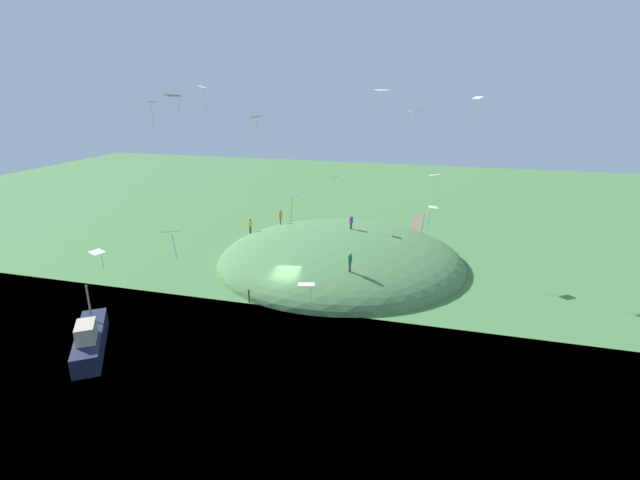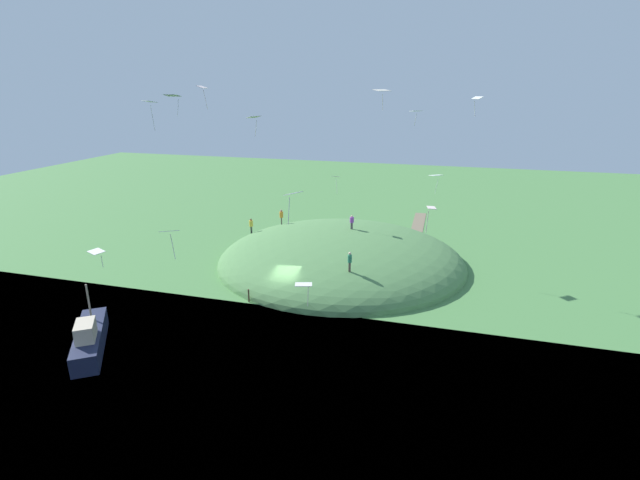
% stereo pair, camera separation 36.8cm
% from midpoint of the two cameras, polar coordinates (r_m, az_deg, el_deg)
% --- Properties ---
extents(ground_plane, '(160.00, 160.00, 0.00)m').
position_cam_midpoint_polar(ground_plane, '(43.17, -4.05, -6.73)').
color(ground_plane, '#4A7E42').
extents(grass_hill, '(26.06, 26.81, 6.66)m').
position_cam_midpoint_polar(grass_hill, '(50.96, 2.76, -2.69)').
color(grass_hill, '#508048').
rests_on(grass_hill, ground_plane).
extents(dirt_path, '(16.09, 1.77, 0.04)m').
position_cam_midpoint_polar(dirt_path, '(64.48, 12.05, 1.47)').
color(dirt_path, '#73654F').
rests_on(dirt_path, ground_plane).
extents(boat_on_lake, '(7.23, 5.76, 4.31)m').
position_cam_midpoint_polar(boat_on_lake, '(38.08, -26.23, -10.80)').
color(boat_on_lake, '#191F38').
rests_on(boat_on_lake, lake_water).
extents(person_near_shore, '(0.53, 0.53, 1.57)m').
position_cam_midpoint_polar(person_near_shore, '(51.15, 4.14, 2.40)').
color(person_near_shore, '#4F464A').
rests_on(person_near_shore, grass_hill).
extents(person_walking_path, '(0.46, 0.46, 1.86)m').
position_cam_midpoint_polar(person_walking_path, '(41.43, 3.93, -2.37)').
color(person_walking_path, brown).
rests_on(person_walking_path, grass_hill).
extents(person_watching_kites, '(0.48, 0.48, 1.84)m').
position_cam_midpoint_polar(person_watching_kites, '(55.66, -8.29, 1.95)').
color(person_watching_kites, '#30312D').
rests_on(person_watching_kites, grass_hill).
extents(person_on_hilltop, '(0.56, 0.56, 1.84)m').
position_cam_midpoint_polar(person_on_hilltop, '(56.76, -4.59, 3.05)').
color(person_on_hilltop, brown).
rests_on(person_on_hilltop, grass_hill).
extents(kite_0, '(0.96, 0.67, 1.90)m').
position_cam_midpoint_polar(kite_0, '(41.59, -14.01, 17.66)').
color(kite_0, silver).
extents(kite_1, '(1.27, 1.40, 1.98)m').
position_cam_midpoint_polar(kite_1, '(28.96, -17.67, 0.92)').
color(kite_1, silver).
extents(kite_2, '(1.21, 1.38, 1.24)m').
position_cam_midpoint_polar(kite_2, '(34.69, -25.53, -1.33)').
color(kite_2, white).
extents(kite_3, '(1.21, 1.28, 1.41)m').
position_cam_midpoint_polar(kite_3, '(46.74, 11.96, 15.21)').
color(kite_3, silver).
extents(kite_4, '(1.30, 1.42, 2.34)m').
position_cam_midpoint_polar(kite_4, '(39.68, -19.95, 15.58)').
color(kite_4, white).
extents(kite_5, '(1.22, 1.10, 1.57)m').
position_cam_midpoint_polar(kite_5, '(37.30, -7.86, 14.68)').
color(kite_5, white).
extents(kite_6, '(0.70, 0.91, 1.94)m').
position_cam_midpoint_polar(kite_6, '(51.94, 2.18, 7.66)').
color(kite_6, white).
extents(kite_7, '(0.82, 0.66, 1.65)m').
position_cam_midpoint_polar(kite_7, '(29.56, 13.82, 3.64)').
color(kite_7, '#F5DCD3').
extents(kite_8, '(1.43, 1.41, 1.56)m').
position_cam_midpoint_polar(kite_8, '(37.15, 7.93, 17.72)').
color(kite_8, silver).
extents(kite_9, '(0.81, 0.82, 1.32)m').
position_cam_midpoint_polar(kite_9, '(35.20, 19.04, 16.06)').
color(kite_9, white).
extents(kite_10, '(0.77, 1.09, 1.48)m').
position_cam_midpoint_polar(kite_10, '(34.86, -17.39, 16.54)').
color(kite_10, white).
extents(kite_11, '(1.11, 1.00, 1.92)m').
position_cam_midpoint_polar(kite_11, '(25.78, -2.96, 5.53)').
color(kite_11, white).
extents(kite_12, '(0.91, 1.10, 1.49)m').
position_cam_midpoint_polar(kite_12, '(26.33, -1.60, -5.60)').
color(kite_12, silver).
extents(kite_13, '(1.35, 1.43, 1.94)m').
position_cam_midpoint_polar(kite_13, '(47.41, 14.29, 7.64)').
color(kite_13, white).
extents(mooring_post, '(0.14, 0.14, 1.24)m').
position_cam_midpoint_polar(mooring_post, '(41.87, -8.51, -6.79)').
color(mooring_post, brown).
rests_on(mooring_post, ground_plane).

